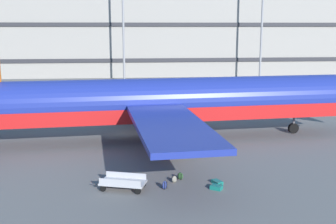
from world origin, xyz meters
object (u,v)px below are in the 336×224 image
object	(u,v)px
baggage_cart	(123,182)
suitcase_small	(217,182)
airliner	(159,102)
backpack_navy	(174,179)
suitcase_teal	(216,187)
backpack_purple	(180,176)
backpack_laid_flat	(165,185)

from	to	relation	value
baggage_cart	suitcase_small	bearing A→B (deg)	4.19
airliner	backpack_navy	xyz separation A→B (m)	(0.25, -10.28, -2.99)
backpack_navy	baggage_cart	distance (m)	3.22
airliner	suitcase_teal	size ratio (longest dim) A/B	45.45
backpack_navy	backpack_purple	bearing A→B (deg)	49.00
backpack_purple	baggage_cart	distance (m)	3.77
suitcase_teal	suitcase_small	xyz separation A→B (m)	(0.22, 0.89, -0.02)
airliner	backpack_laid_flat	distance (m)	11.72
suitcase_teal	airliner	bearing A→B (deg)	102.49
suitcase_teal	backpack_purple	size ratio (longest dim) A/B	1.60
airliner	baggage_cart	bearing A→B (deg)	-104.36
airliner	backpack_purple	xyz separation A→B (m)	(0.67, -9.80, -2.97)
backpack_navy	baggage_cart	world-z (taller)	baggage_cart
backpack_laid_flat	airliner	bearing A→B (deg)	87.79
backpack_laid_flat	backpack_navy	xyz separation A→B (m)	(0.69, 1.05, -0.05)
backpack_navy	backpack_laid_flat	bearing A→B (deg)	-123.10
airliner	backpack_laid_flat	world-z (taller)	airliner
suitcase_small	backpack_navy	distance (m)	2.59
backpack_navy	suitcase_teal	bearing A→B (deg)	-29.80
airliner	backpack_laid_flat	size ratio (longest dim) A/B	64.82
backpack_laid_flat	backpack_navy	bearing A→B (deg)	56.90
suitcase_teal	backpack_navy	size ratio (longest dim) A/B	1.71
suitcase_small	backpack_laid_flat	xyz separation A→B (m)	(-3.23, -0.62, 0.15)
suitcase_teal	suitcase_small	size ratio (longest dim) A/B	0.99
suitcase_small	backpack_purple	bearing A→B (deg)	156.61
airliner	backpack_purple	distance (m)	10.26
airliner	baggage_cart	world-z (taller)	airliner
suitcase_teal	baggage_cart	size ratio (longest dim) A/B	0.24
airliner	suitcase_teal	distance (m)	12.28
backpack_purple	backpack_laid_flat	bearing A→B (deg)	-125.77
suitcase_small	baggage_cart	xyz separation A→B (m)	(-5.65, -0.41, 0.33)
suitcase_teal	backpack_purple	bearing A→B (deg)	136.35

